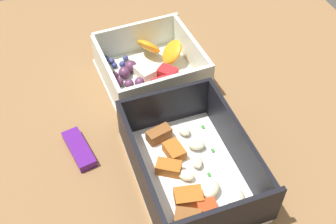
# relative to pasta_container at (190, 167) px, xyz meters

# --- Properties ---
(table_surface) EXTENTS (0.80, 0.80, 0.02)m
(table_surface) POSITION_rel_pasta_container_xyz_m (0.11, -0.01, -0.03)
(table_surface) COLOR brown
(table_surface) RESTS_ON ground
(pasta_container) EXTENTS (0.20, 0.14, 0.07)m
(pasta_container) POSITION_rel_pasta_container_xyz_m (0.00, 0.00, 0.00)
(pasta_container) COLOR white
(pasta_container) RESTS_ON table_surface
(fruit_bowl) EXTENTS (0.16, 0.16, 0.06)m
(fruit_bowl) POSITION_rel_pasta_container_xyz_m (0.20, -0.01, -0.00)
(fruit_bowl) COLOR silver
(fruit_bowl) RESTS_ON table_surface
(candy_bar) EXTENTS (0.07, 0.04, 0.01)m
(candy_bar) POSITION_rel_pasta_container_xyz_m (0.09, 0.13, -0.02)
(candy_bar) COLOR #51197A
(candy_bar) RESTS_ON table_surface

